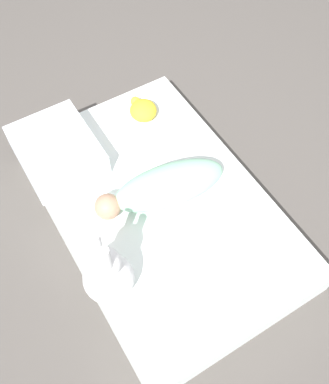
{
  "coord_description": "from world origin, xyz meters",
  "views": [
    {
      "loc": [
        -0.83,
        0.48,
        1.7
      ],
      "look_at": [
        0.0,
        -0.03,
        0.19
      ],
      "focal_mm": 42.0,
      "sensor_mm": 36.0,
      "label": 1
    }
  ],
  "objects_px": {
    "turtle_plush": "(143,110)",
    "pillow": "(57,150)",
    "bunny_plush": "(108,275)",
    "swaddled_baby": "(165,187)"
  },
  "relations": [
    {
      "from": "pillow",
      "to": "bunny_plush",
      "type": "bearing_deg",
      "value": 172.77
    },
    {
      "from": "bunny_plush",
      "to": "turtle_plush",
      "type": "distance_m",
      "value": 0.84
    },
    {
      "from": "pillow",
      "to": "bunny_plush",
      "type": "height_order",
      "value": "bunny_plush"
    },
    {
      "from": "swaddled_baby",
      "to": "turtle_plush",
      "type": "bearing_deg",
      "value": -99.12
    },
    {
      "from": "bunny_plush",
      "to": "turtle_plush",
      "type": "height_order",
      "value": "bunny_plush"
    },
    {
      "from": "swaddled_baby",
      "to": "turtle_plush",
      "type": "xyz_separation_m",
      "value": [
        0.43,
        -0.15,
        -0.04
      ]
    },
    {
      "from": "swaddled_baby",
      "to": "bunny_plush",
      "type": "height_order",
      "value": "bunny_plush"
    },
    {
      "from": "turtle_plush",
      "to": "pillow",
      "type": "bearing_deg",
      "value": 93.39
    },
    {
      "from": "swaddled_baby",
      "to": "pillow",
      "type": "bearing_deg",
      "value": -45.2
    },
    {
      "from": "swaddled_baby",
      "to": "turtle_plush",
      "type": "distance_m",
      "value": 0.46
    }
  ]
}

